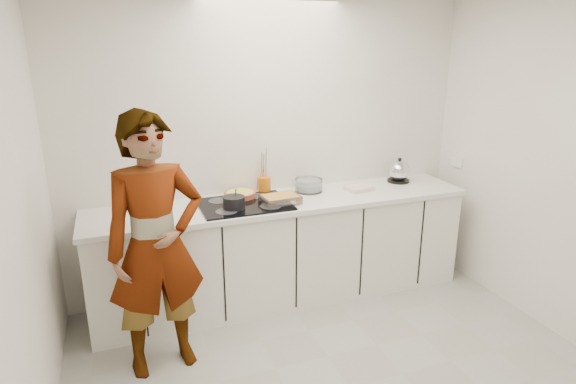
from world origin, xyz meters
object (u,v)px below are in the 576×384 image
object	(u,v)px
hob	(244,204)
mixing_bowl	(309,186)
utensil_crock	(264,184)
baking_dish	(280,198)
cook	(156,246)
saucepan	(234,202)
kettle	(399,172)
tart_dish	(240,194)

from	to	relation	value
hob	mixing_bowl	distance (m)	0.66
utensil_crock	hob	bearing A→B (deg)	-132.56
baking_dish	cook	world-z (taller)	cook
mixing_bowl	baking_dish	bearing A→B (deg)	-145.41
saucepan	baking_dish	bearing A→B (deg)	1.88
hob	kettle	world-z (taller)	kettle
saucepan	baking_dish	size ratio (longest dim) A/B	0.68
tart_dish	cook	world-z (taller)	cook
hob	utensil_crock	distance (m)	0.39
hob	saucepan	bearing A→B (deg)	-141.23
saucepan	utensil_crock	distance (m)	0.52
saucepan	mixing_bowl	bearing A→B (deg)	19.01
utensil_crock	cook	world-z (taller)	cook
tart_dish	kettle	size ratio (longest dim) A/B	1.40
baking_dish	kettle	xyz separation A→B (m)	(1.27, 0.23, 0.05)
kettle	cook	size ratio (longest dim) A/B	0.14
hob	saucepan	world-z (taller)	saucepan
mixing_bowl	cook	size ratio (longest dim) A/B	0.18
kettle	cook	xyz separation A→B (m)	(-2.30, -0.72, -0.11)
hob	kettle	distance (m)	1.56
kettle	utensil_crock	xyz separation A→B (m)	(-1.29, 0.13, -0.03)
tart_dish	saucepan	xyz separation A→B (m)	(-0.12, -0.27, 0.02)
tart_dish	cook	xyz separation A→B (m)	(-0.77, -0.75, -0.05)
mixing_bowl	kettle	world-z (taller)	kettle
mixing_bowl	cook	distance (m)	1.57
kettle	cook	world-z (taller)	cook
mixing_bowl	utensil_crock	world-z (taller)	utensil_crock
tart_dish	cook	bearing A→B (deg)	-135.68
hob	utensil_crock	world-z (taller)	utensil_crock
kettle	mixing_bowl	bearing A→B (deg)	179.12
mixing_bowl	saucepan	bearing A→B (deg)	-160.99
hob	utensil_crock	size ratio (longest dim) A/B	5.27
kettle	hob	bearing A→B (deg)	-174.27
utensil_crock	cook	bearing A→B (deg)	-140.03
saucepan	tart_dish	bearing A→B (deg)	65.86
hob	baking_dish	world-z (taller)	baking_dish
mixing_bowl	cook	world-z (taller)	cook
mixing_bowl	tart_dish	bearing A→B (deg)	178.72
saucepan	cook	xyz separation A→B (m)	(-0.65, -0.48, -0.08)
saucepan	utensil_crock	bearing A→B (deg)	45.17
saucepan	baking_dish	world-z (taller)	saucepan
cook	mixing_bowl	bearing A→B (deg)	18.39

